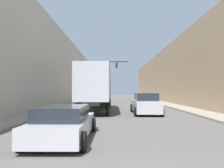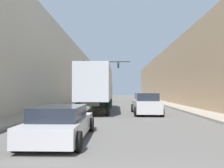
# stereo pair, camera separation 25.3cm
# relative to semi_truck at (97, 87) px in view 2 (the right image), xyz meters

# --- Properties ---
(sidewalk_right) EXTENTS (2.08, 80.00, 0.15)m
(sidewalk_right) POSITION_rel_semi_truck_xyz_m (8.82, 12.22, -2.17)
(sidewalk_right) COLOR gray
(sidewalk_right) RESTS_ON ground
(sidewalk_left) EXTENTS (2.08, 80.00, 0.15)m
(sidewalk_left) POSITION_rel_semi_truck_xyz_m (-4.57, 12.22, -2.17)
(sidewalk_left) COLOR gray
(sidewalk_left) RESTS_ON ground
(building_right) EXTENTS (6.00, 80.00, 8.87)m
(building_right) POSITION_rel_semi_truck_xyz_m (12.86, 12.22, 2.19)
(building_right) COLOR tan
(building_right) RESTS_ON ground
(building_left) EXTENTS (6.00, 80.00, 10.42)m
(building_left) POSITION_rel_semi_truck_xyz_m (-8.61, 12.22, 2.97)
(building_left) COLOR #BCB29E
(building_left) RESTS_ON ground
(semi_truck) EXTENTS (2.56, 11.42, 3.98)m
(semi_truck) POSITION_rel_semi_truck_xyz_m (0.00, 0.00, 0.00)
(semi_truck) COLOR #B2B7C1
(semi_truck) RESTS_ON ground
(sedan_car) EXTENTS (2.14, 4.73, 1.31)m
(sedan_car) POSITION_rel_semi_truck_xyz_m (-0.32, -12.28, -1.61)
(sedan_car) COLOR #B7B7BC
(sedan_car) RESTS_ON ground
(suv_car) EXTENTS (2.15, 4.70, 1.70)m
(suv_car) POSITION_rel_semi_truck_xyz_m (4.20, -2.93, -1.43)
(suv_car) COLOR #B7B7BC
(suv_car) RESTS_ON ground
(traffic_signal_gantry) EXTENTS (7.36, 0.35, 6.70)m
(traffic_signal_gantry) POSITION_rel_semi_truck_xyz_m (-1.41, 12.95, 2.58)
(traffic_signal_gantry) COLOR black
(traffic_signal_gantry) RESTS_ON ground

